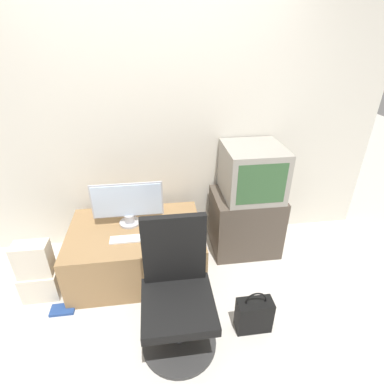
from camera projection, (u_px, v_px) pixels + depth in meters
name	position (u px, v px, depth m)	size (l,w,h in m)	color
ground_plane	(172.00, 339.00, 2.23)	(12.00, 12.00, 0.00)	beige
wall_back	(156.00, 119.00, 2.75)	(4.40, 0.05, 2.60)	silver
desk	(137.00, 250.00, 2.76)	(1.17, 0.81, 0.48)	#937047
side_stand	(245.00, 222.00, 3.03)	(0.66, 0.52, 0.62)	#4C4238
main_monitor	(128.00, 203.00, 2.62)	(0.62, 0.19, 0.40)	#B2B2B7
keyboard	(129.00, 239.00, 2.50)	(0.32, 0.10, 0.01)	white
mouse	(158.00, 235.00, 2.54)	(0.06, 0.03, 0.03)	black
crt_tv	(252.00, 171.00, 2.79)	(0.53, 0.55, 0.48)	gray
office_chair	(177.00, 297.00, 2.06)	(0.54, 0.54, 0.97)	#333333
cardboard_box_lower	(41.00, 284.00, 2.54)	(0.30, 0.19, 0.25)	beige
cardboard_box_upper	(33.00, 259.00, 2.40)	(0.27, 0.15, 0.30)	beige
handbag	(254.00, 315.00, 2.24)	(0.27, 0.13, 0.37)	black
book	(63.00, 310.00, 2.45)	(0.19, 0.12, 0.02)	navy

